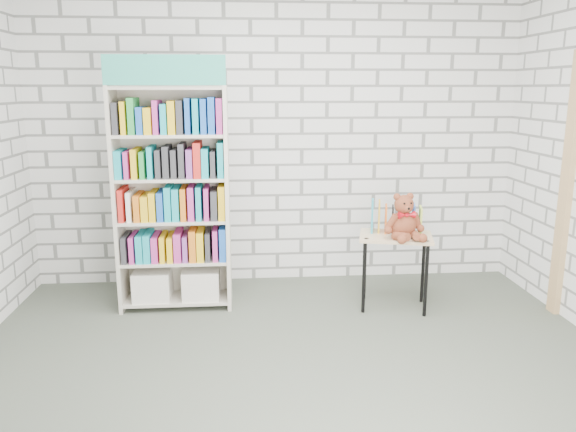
{
  "coord_description": "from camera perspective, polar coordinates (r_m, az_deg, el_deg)",
  "views": [
    {
      "loc": [
        -0.33,
        -3.22,
        1.81
      ],
      "look_at": [
        0.02,
        0.95,
        0.86
      ],
      "focal_mm": 35.0,
      "sensor_mm": 36.0,
      "label": 1
    }
  ],
  "objects": [
    {
      "name": "bookshelf",
      "position": [
        4.69,
        -11.58,
        1.87
      ],
      "size": [
        0.92,
        0.36,
        2.06
      ],
      "color": "beige",
      "rests_on": "ground"
    },
    {
      "name": "teddy_bear",
      "position": [
        4.59,
        11.73,
        -0.45
      ],
      "size": [
        0.34,
        0.32,
        0.37
      ],
      "color": "brown",
      "rests_on": "display_table"
    },
    {
      "name": "ground",
      "position": [
        3.71,
        0.99,
        -16.37
      ],
      "size": [
        4.5,
        4.5,
        0.0
      ],
      "primitive_type": "plane",
      "color": "#464D41",
      "rests_on": "ground"
    },
    {
      "name": "room_shell",
      "position": [
        3.24,
        1.11,
        12.37
      ],
      "size": [
        4.52,
        4.02,
        2.81
      ],
      "color": "silver",
      "rests_on": "ground"
    },
    {
      "name": "display_table",
      "position": [
        4.73,
        10.86,
        -2.94
      ],
      "size": [
        0.66,
        0.53,
        0.63
      ],
      "color": "tan",
      "rests_on": "ground"
    },
    {
      "name": "door_trim",
      "position": [
        4.95,
        26.43,
        2.65
      ],
      "size": [
        0.05,
        0.12,
        2.1
      ],
      "primitive_type": "cube",
      "color": "tan",
      "rests_on": "ground"
    },
    {
      "name": "table_books",
      "position": [
        4.77,
        10.93,
        -0.21
      ],
      "size": [
        0.44,
        0.27,
        0.24
      ],
      "color": "teal",
      "rests_on": "display_table"
    }
  ]
}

